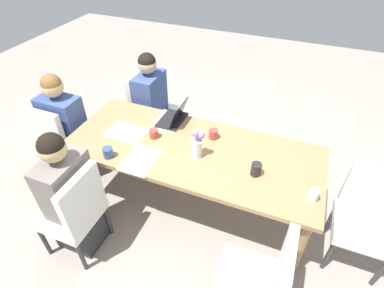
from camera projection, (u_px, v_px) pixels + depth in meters
name	position (u px, v px, depth m)	size (l,w,h in m)	color
ground_plane	(192.00, 203.00, 3.08)	(10.00, 10.00, 0.00)	gray
dining_table	(192.00, 155.00, 2.66)	(2.23, 0.91, 0.74)	#9E754C
chair_near_left_near	(75.00, 210.00, 2.39)	(0.44, 0.44, 0.90)	silver
person_near_left_near	(72.00, 200.00, 2.44)	(0.36, 0.40, 1.19)	#2D2D33
chair_head_left_left_mid	(59.00, 138.00, 3.11)	(0.44, 0.44, 0.90)	silver
person_head_left_left_mid	(68.00, 133.00, 3.12)	(0.40, 0.36, 1.19)	#2D2D33
chair_far_left_far	(149.00, 106.00, 3.58)	(0.44, 0.44, 0.90)	silver
person_far_left_far	(152.00, 108.00, 3.50)	(0.36, 0.40, 1.19)	#2D2D33
chair_head_right_right_near	(367.00, 214.00, 2.37)	(0.44, 0.44, 0.90)	silver
chair_near_right_mid	(260.00, 280.00, 1.96)	(0.44, 0.44, 0.90)	silver
flower_vase	(197.00, 144.00, 2.45)	(0.11, 0.10, 0.28)	silver
placemat_near_left_near	(141.00, 160.00, 2.50)	(0.36, 0.26, 0.00)	beige
placemat_head_left_left_mid	(127.00, 132.00, 2.79)	(0.36, 0.26, 0.00)	beige
placemat_far_left_far	(169.00, 121.00, 2.92)	(0.36, 0.26, 0.00)	beige
laptop_far_left_far	(174.00, 118.00, 2.90)	(0.22, 0.32, 0.21)	black
coffee_mug_near_left	(213.00, 134.00, 2.70)	(0.08, 0.08, 0.09)	#AD3D38
coffee_mug_near_right	(108.00, 153.00, 2.50)	(0.08, 0.08, 0.09)	#33477A
coffee_mug_centre_left	(313.00, 195.00, 2.14)	(0.07, 0.07, 0.09)	white
coffee_mug_centre_right	(256.00, 169.00, 2.33)	(0.08, 0.08, 0.11)	#232328
coffee_mug_far_left	(154.00, 133.00, 2.70)	(0.08, 0.08, 0.09)	#AD3D38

